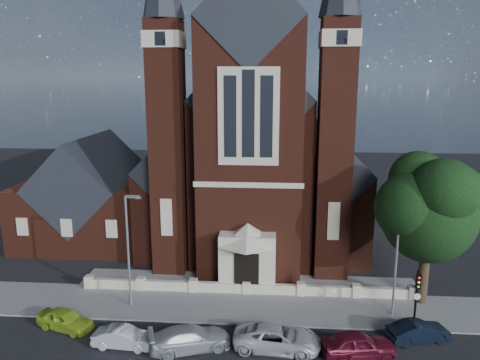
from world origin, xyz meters
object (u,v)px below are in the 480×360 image
object	(u,v)px
street_lamp_left	(129,245)
traffic_signal	(417,292)
street_lamp_right	(398,252)
car_lime_van	(65,320)
car_dark_red	(358,344)
car_silver_b	(190,338)
car_navy	(418,331)
car_silver_a	(124,337)
parish_hall	(93,199)
street_tree	(432,211)
church	(256,151)
car_white_suv	(277,338)

from	to	relation	value
street_lamp_left	traffic_signal	size ratio (longest dim) A/B	2.02
street_lamp_right	car_lime_van	size ratio (longest dim) A/B	2.13
car_lime_van	car_dark_red	distance (m)	18.24
street_lamp_left	car_silver_b	bearing A→B (deg)	-44.40
street_lamp_right	car_lime_van	bearing A→B (deg)	-171.36
car_lime_van	car_dark_red	world-z (taller)	car_dark_red
car_silver_b	car_navy	distance (m)	13.87
car_lime_van	car_silver_a	size ratio (longest dim) A/B	1.03
parish_hall	street_tree	bearing A→B (deg)	-23.26
parish_hall	car_silver_b	world-z (taller)	parish_hall
car_silver_a	car_lime_van	bearing A→B (deg)	71.92
street_lamp_right	traffic_signal	world-z (taller)	street_lamp_right
car_lime_van	car_silver_b	distance (m)	8.54
church	street_lamp_left	size ratio (longest dim) A/B	4.31
car_white_suv	street_tree	bearing A→B (deg)	-54.30
street_lamp_right	car_dark_red	bearing A→B (deg)	-123.33
church	street_lamp_right	distance (m)	21.76
church	parish_hall	bearing A→B (deg)	-162.84
church	street_tree	distance (m)	21.38
church	car_silver_a	distance (m)	26.00
traffic_signal	parish_hall	bearing A→B (deg)	150.02
traffic_signal	car_dark_red	xyz separation A→B (m)	(-4.10, -3.29, -1.85)
church	street_lamp_right	size ratio (longest dim) A/B	4.31
car_silver_b	car_dark_red	distance (m)	9.79
street_lamp_right	car_navy	bearing A→B (deg)	-75.91
street_lamp_left	car_lime_van	bearing A→B (deg)	-136.04
parish_hall	street_tree	distance (m)	31.27
church	traffic_signal	distance (m)	23.94
traffic_signal	car_lime_van	world-z (taller)	traffic_signal
street_lamp_left	car_dark_red	bearing A→B (deg)	-18.17
car_silver_b	car_navy	size ratio (longest dim) A/B	1.27
street_lamp_left	street_lamp_right	bearing A→B (deg)	0.00
parish_hall	car_silver_b	distance (m)	23.24
church	car_dark_red	xyz separation A→B (m)	(6.90, -23.80, -7.46)
car_navy	parish_hall	bearing A→B (deg)	42.06
car_white_suv	parish_hall	bearing A→B (deg)	49.30
church	street_tree	xyz separation A→B (m)	(12.60, -17.23, -1.23)
street_tree	car_silver_a	distance (m)	21.55
car_white_suv	car_lime_van	bearing A→B (deg)	89.37
street_lamp_left	car_white_suv	size ratio (longest dim) A/B	1.56
church	car_dark_red	world-z (taller)	church
street_lamp_left	car_silver_a	bearing A→B (deg)	-78.31
parish_hall	car_navy	world-z (taller)	parish_hall
traffic_signal	car_navy	bearing A→B (deg)	-96.56
street_tree	traffic_signal	distance (m)	5.70
car_lime_van	car_navy	xyz separation A→B (m)	(22.11, 0.27, -0.02)
car_silver_a	car_navy	size ratio (longest dim) A/B	0.97
traffic_signal	street_lamp_right	bearing A→B (deg)	120.01
car_silver_b	car_dark_red	xyz separation A→B (m)	(9.79, 0.05, 0.02)
church	car_white_suv	bearing A→B (deg)	-84.53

